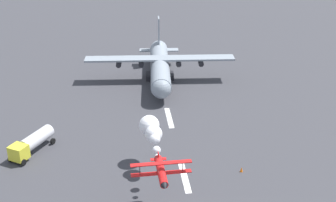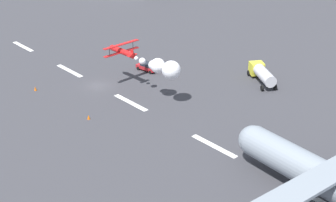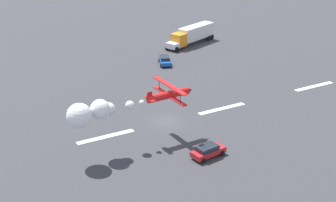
{
  "view_description": "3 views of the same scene",
  "coord_description": "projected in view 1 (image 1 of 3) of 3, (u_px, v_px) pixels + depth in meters",
  "views": [
    {
      "loc": [
        -43.68,
        8.46,
        36.59
      ],
      "look_at": [
        29.79,
        0.0,
        2.45
      ],
      "focal_mm": 48.14,
      "sensor_mm": 36.0,
      "label": 1
    },
    {
      "loc": [
        67.1,
        -44.08,
        35.1
      ],
      "look_at": [
        18.28,
        0.12,
        3.45
      ],
      "focal_mm": 52.66,
      "sensor_mm": 36.0,
      "label": 2
    },
    {
      "loc": [
        30.38,
        54.32,
        29.69
      ],
      "look_at": [
        2.15,
        4.03,
        5.12
      ],
      "focal_mm": 52.6,
      "sensor_mm": 36.0,
      "label": 3
    }
  ],
  "objects": [
    {
      "name": "traffic_cone_far",
      "position": [
        241.0,
        169.0,
        64.97
      ],
      "size": [
        0.44,
        0.44,
        0.75
      ],
      "primitive_type": "cone",
      "color": "orange",
      "rests_on": "ground"
    },
    {
      "name": "cargo_transport_plane",
      "position": [
        160.0,
        67.0,
        94.59
      ],
      "size": [
        26.18,
        31.63,
        11.18
      ],
      "color": "gray",
      "rests_on": "ground"
    },
    {
      "name": "runway_stripe_4",
      "position": [
        184.0,
        176.0,
        64.0
      ],
      "size": [
        8.0,
        0.9,
        0.01
      ],
      "primitive_type": "cube",
      "color": "white",
      "rests_on": "ground"
    },
    {
      "name": "runway_stripe_6",
      "position": [
        159.0,
        79.0,
        97.55
      ],
      "size": [
        8.0,
        0.9,
        0.01
      ],
      "primitive_type": "cube",
      "color": "white",
      "rests_on": "ground"
    },
    {
      "name": "fuel_tanker_truck",
      "position": [
        32.0,
        143.0,
        69.22
      ],
      "size": [
        8.26,
        6.45,
        2.9
      ],
      "color": "yellow",
      "rests_on": "ground"
    },
    {
      "name": "stunt_biplane_red",
      "position": [
        152.0,
        133.0,
        63.31
      ],
      "size": [
        17.16,
        7.42,
        3.0
      ],
      "color": "red"
    },
    {
      "name": "runway_stripe_5",
      "position": [
        169.0,
        118.0,
        80.78
      ],
      "size": [
        8.0,
        0.9,
        0.01
      ],
      "primitive_type": "cube",
      "color": "white",
      "rests_on": "ground"
    }
  ]
}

